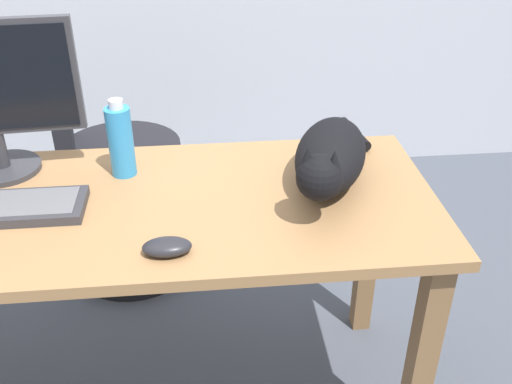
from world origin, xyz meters
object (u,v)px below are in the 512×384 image
at_px(office_chair, 111,178).
at_px(water_bottle, 121,141).
at_px(cat, 330,157).
at_px(computer_mouse, 167,247).

height_order(office_chair, water_bottle, office_chair).
bearing_deg(office_chair, cat, -43.60).
height_order(office_chair, computer_mouse, office_chair).
distance_m(cat, computer_mouse, 0.50).
distance_m(computer_mouse, water_bottle, 0.40).
xyz_separation_m(computer_mouse, water_bottle, (-0.13, 0.38, 0.08)).
bearing_deg(water_bottle, computer_mouse, -71.47).
height_order(cat, water_bottle, water_bottle).
distance_m(office_chair, water_bottle, 0.69).
relative_size(cat, computer_mouse, 5.26).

